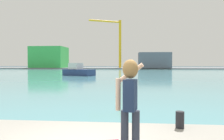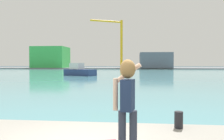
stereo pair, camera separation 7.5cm
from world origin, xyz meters
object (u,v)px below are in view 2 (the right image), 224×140
Objects in this scene: boat_moored at (79,71)px; warehouse_left at (51,57)px; port_crane at (118,39)px; harbor_bollard at (179,120)px; warehouse_right at (155,60)px; person_photographer at (127,97)px.

boat_moored is 0.48× the size of warehouse_left.
port_crane is at bearing -4.16° from warehouse_left.
port_crane is at bearing 95.26° from harbor_bollard.
warehouse_left reaches higher than boat_moored.
warehouse_right is (18.75, 50.96, 2.63)m from boat_moored.
port_crane is (-7.74, 84.15, 11.35)m from harbor_bollard.
warehouse_right is at bearing 7.79° from port_crane.
person_photographer is 0.13× the size of warehouse_left.
port_crane is (3.64, 48.89, 11.39)m from boat_moored.
boat_moored is 56.92m from warehouse_left.
person_photographer is at bearing -47.86° from boat_moored.
warehouse_left reaches higher than warehouse_right.
boat_moored is at bearing 107.89° from harbor_bollard.
warehouse_left is (-35.12, 88.06, 3.08)m from person_photographer.
port_crane reaches higher than boat_moored.
port_crane reaches higher than person_photographer.
port_crane is (-15.11, -2.07, 8.76)m from warehouse_right.
person_photographer is at bearing -85.69° from port_crane.
harbor_bollard is at bearing -67.12° from warehouse_left.
boat_moored is (-11.38, 35.25, -0.04)m from harbor_bollard.
warehouse_left is (-25.01, 50.98, 3.96)m from boat_moored.
port_crane reaches higher than harbor_bollard.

